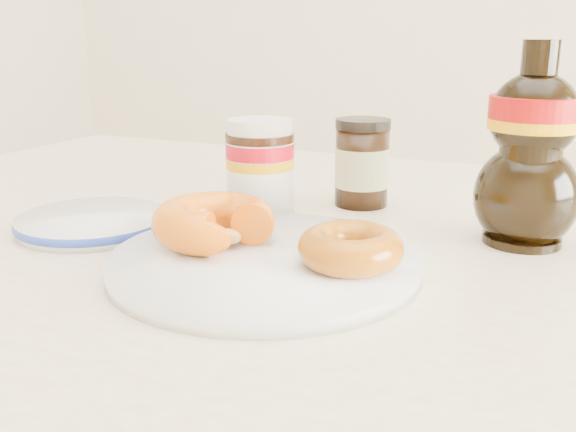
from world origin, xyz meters
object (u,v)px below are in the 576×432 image
at_px(plate, 264,261).
at_px(nutella_jar, 260,164).
at_px(syrup_bottle, 531,146).
at_px(dark_jar, 362,164).
at_px(dining_table, 358,323).
at_px(donut_whole, 351,248).
at_px(donut_bitten, 214,222).
at_px(blue_rim_saucer, 93,221).

relative_size(plate, nutella_jar, 2.52).
bearing_deg(syrup_bottle, dark_jar, 158.36).
xyz_separation_m(dining_table, donut_whole, (0.02, -0.09, 0.11)).
bearing_deg(dark_jar, donut_bitten, -105.84).
height_order(syrup_bottle, dark_jar, syrup_bottle).
height_order(dining_table, syrup_bottle, syrup_bottle).
bearing_deg(dark_jar, dining_table, -72.29).
bearing_deg(dark_jar, syrup_bottle, -21.64).
relative_size(donut_bitten, blue_rim_saucer, 0.71).
xyz_separation_m(dark_jar, blue_rim_saucer, (-0.22, -0.21, -0.04)).
height_order(donut_whole, nutella_jar, nutella_jar).
xyz_separation_m(dining_table, blue_rim_saucer, (-0.27, -0.07, 0.09)).
distance_m(plate, donut_bitten, 0.06).
distance_m(donut_bitten, donut_whole, 0.13).
relative_size(dining_table, donut_bitten, 12.55).
bearing_deg(plate, donut_bitten, 168.75).
distance_m(donut_bitten, blue_rim_saucer, 0.16).
relative_size(donut_bitten, donut_whole, 1.29).
relative_size(nutella_jar, blue_rim_saucer, 0.68).
bearing_deg(blue_rim_saucer, donut_whole, -5.43).
bearing_deg(donut_whole, nutella_jar, 136.04).
height_order(syrup_bottle, blue_rim_saucer, syrup_bottle).
distance_m(donut_bitten, nutella_jar, 0.15).
distance_m(donut_whole, nutella_jar, 0.22).
relative_size(donut_bitten, dark_jar, 1.09).
bearing_deg(plate, dining_table, 60.76).
bearing_deg(donut_bitten, dark_jar, 59.99).
distance_m(dining_table, donut_whole, 0.15).
height_order(donut_bitten, dark_jar, dark_jar).
height_order(nutella_jar, dark_jar, nutella_jar).
height_order(donut_bitten, blue_rim_saucer, donut_bitten).
bearing_deg(dark_jar, nutella_jar, -137.02).
xyz_separation_m(plate, blue_rim_saucer, (-0.21, 0.03, 0.00)).
height_order(plate, donut_bitten, donut_bitten).
bearing_deg(syrup_bottle, nutella_jar, -177.89).
bearing_deg(syrup_bottle, plate, -139.62).
xyz_separation_m(donut_bitten, blue_rim_saucer, (-0.16, 0.02, -0.02)).
bearing_deg(dining_table, blue_rim_saucer, -166.24).
distance_m(dining_table, plate, 0.14).
relative_size(donut_whole, nutella_jar, 0.81).
bearing_deg(dark_jar, blue_rim_saucer, -136.81).
distance_m(dark_jar, blue_rim_saucer, 0.31).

